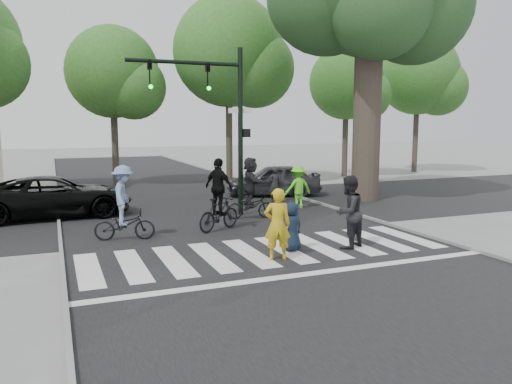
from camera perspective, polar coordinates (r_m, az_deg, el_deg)
ground at (r=12.40m, az=3.14°, el=-7.87°), size 120.00×120.00×0.00m
road_stem at (r=16.92m, az=-4.14°, el=-3.57°), size 10.00×70.00×0.01m
road_cross at (r=19.75m, az=-6.85°, el=-1.94°), size 70.00×10.00×0.01m
curb_left at (r=16.12m, az=-21.52°, el=-4.53°), size 0.10×70.00×0.10m
curb_right at (r=19.06m, az=10.45°, el=-2.24°), size 0.10×70.00×0.10m
crosswalk at (r=12.98m, az=1.88°, el=-7.10°), size 10.00×3.85×0.01m
traffic_signal at (r=17.84m, az=-4.38°, el=9.60°), size 4.45×0.29×6.00m
bg_tree_2 at (r=27.70m, az=-15.53°, el=12.64°), size 5.04×4.80×8.40m
bg_tree_3 at (r=27.93m, az=-2.38°, el=15.27°), size 6.30×6.00×10.20m
bg_tree_4 at (r=32.09m, az=10.82°, el=11.84°), size 4.83×4.60×8.15m
bg_tree_5 at (r=36.21m, az=18.58°, el=12.27°), size 5.67×5.40×9.30m
pedestrian_woman at (r=12.26m, az=2.45°, el=-3.72°), size 0.75×0.60×1.80m
pedestrian_child at (r=13.21m, az=4.17°, el=-3.98°), size 0.72×0.56×1.30m
pedestrian_adult at (r=13.65m, az=10.51°, el=-2.26°), size 1.19×1.08×1.98m
cyclist_left at (r=14.82m, az=-14.86°, el=-1.77°), size 1.81×1.24×2.18m
cyclist_mid at (r=15.66m, az=-4.26°, el=-1.03°), size 1.77×1.27×2.28m
cyclist_right at (r=17.56m, az=-0.64°, el=0.07°), size 1.80×1.67×2.18m
car_suv at (r=19.27m, az=-22.01°, el=-0.49°), size 5.47×2.71×1.49m
car_grey at (r=23.11m, az=2.01°, el=1.38°), size 4.65×2.99×1.47m
bystander_hivis at (r=19.73m, az=4.83°, el=0.57°), size 1.12×0.66×1.71m
bystander_dark at (r=21.12m, az=2.16°, el=0.83°), size 0.57×0.38×1.53m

